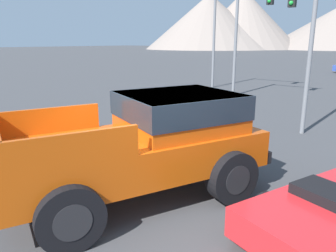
# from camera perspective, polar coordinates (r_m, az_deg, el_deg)

# --- Properties ---
(ground_plane) EXTENTS (320.00, 320.00, 0.00)m
(ground_plane) POSITION_cam_1_polar(r_m,az_deg,el_deg) (6.31, -2.50, -13.10)
(ground_plane) COLOR #424244
(orange_pickup_truck) EXTENTS (3.81, 5.40, 1.96)m
(orange_pickup_truck) POSITION_cam_1_polar(r_m,az_deg,el_deg) (6.23, -3.16, -2.34)
(orange_pickup_truck) COLOR #CC4C0C
(orange_pickup_truck) RESTS_ON ground_plane
(traffic_light_main) EXTENTS (4.03, 0.38, 6.07)m
(traffic_light_main) POSITION_cam_1_polar(r_m,az_deg,el_deg) (20.84, 11.81, 17.90)
(traffic_light_main) COLOR slate
(traffic_light_main) RESTS_ON ground_plane
(traffic_light_crosswalk) EXTENTS (3.28, 0.38, 5.67)m
(traffic_light_crosswalk) POSITION_cam_1_polar(r_m,az_deg,el_deg) (17.92, 15.53, 17.30)
(traffic_light_crosswalk) COLOR slate
(traffic_light_crosswalk) RESTS_ON ground_plane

